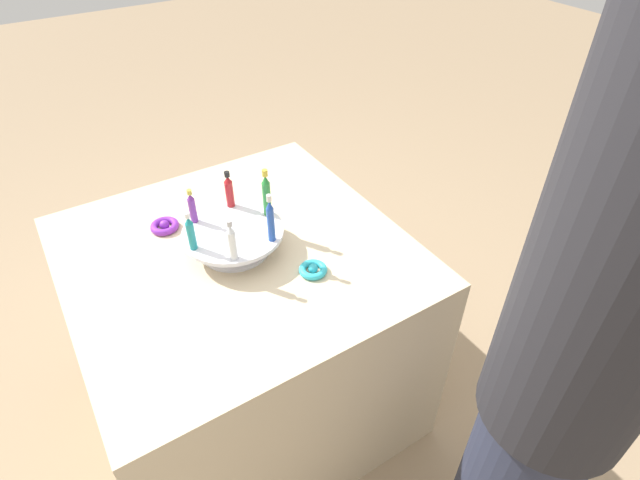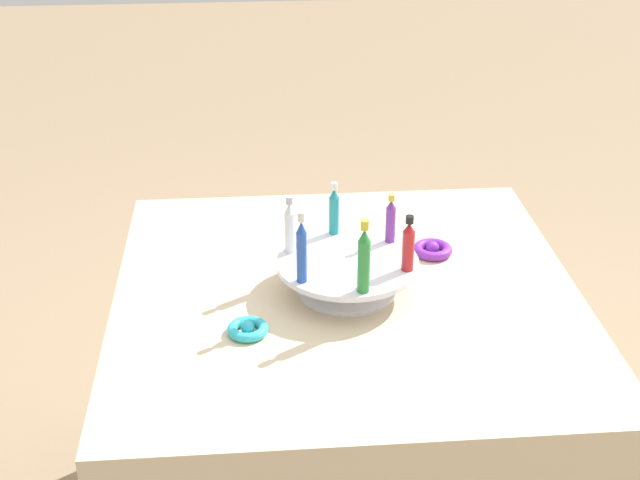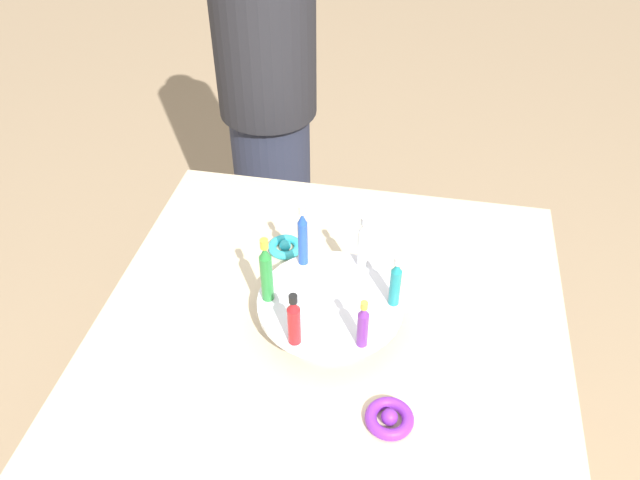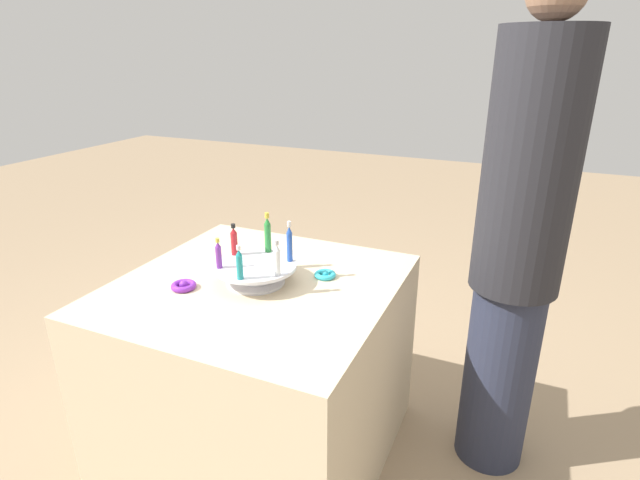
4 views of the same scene
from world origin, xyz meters
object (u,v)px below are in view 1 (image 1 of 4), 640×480
at_px(bottle_purple, 192,207).
at_px(bottle_green, 267,194).
at_px(display_stand, 234,238).
at_px(bottle_teal, 191,232).
at_px(bottle_blue, 271,220).
at_px(person_figure, 571,366).
at_px(ribbon_bow_teal, 313,269).
at_px(bottle_red, 229,190).
at_px(bottle_clear, 232,242).
at_px(ribbon_bow_purple, 165,226).

distance_m(bottle_purple, bottle_green, 0.22).
bearing_deg(display_stand, bottle_teal, 97.55).
xyz_separation_m(bottle_blue, person_figure, (-0.75, -0.27, 0.01)).
xyz_separation_m(bottle_green, person_figure, (-0.86, -0.22, 0.01)).
bearing_deg(ribbon_bow_teal, bottle_red, 16.46).
bearing_deg(bottle_clear, ribbon_bow_purple, 16.46).
relative_size(bottle_purple, bottle_blue, 0.73).
distance_m(bottle_teal, person_figure, 0.95).
bearing_deg(bottle_teal, display_stand, -82.45).
relative_size(display_stand, bottle_clear, 2.33).
relative_size(bottle_purple, person_figure, 0.06).
xyz_separation_m(bottle_purple, ribbon_bow_teal, (-0.31, -0.22, -0.11)).
bearing_deg(ribbon_bow_purple, bottle_purple, -148.44).
bearing_deg(bottle_clear, bottle_blue, -82.45).
relative_size(bottle_green, bottle_red, 1.27).
distance_m(bottle_clear, bottle_red, 0.25).
distance_m(bottle_teal, bottle_red, 0.22).
xyz_separation_m(display_stand, bottle_red, (0.12, -0.05, 0.08)).
distance_m(display_stand, bottle_blue, 0.16).
bearing_deg(ribbon_bow_teal, bottle_clear, 64.01).
relative_size(bottle_clear, bottle_blue, 0.84).
bearing_deg(ribbon_bow_purple, ribbon_bow_teal, -145.49).
height_order(bottle_clear, ribbon_bow_teal, bottle_clear).
bearing_deg(bottle_red, bottle_green, -142.45).
height_order(ribbon_bow_teal, ribbon_bow_purple, ribbon_bow_purple).
bearing_deg(bottle_red, ribbon_bow_teal, -163.54).
bearing_deg(bottle_clear, bottle_red, -22.45).
height_order(bottle_clear, bottle_red, bottle_clear).
height_order(bottle_purple, bottle_teal, bottle_teal).
xyz_separation_m(bottle_red, ribbon_bow_teal, (-0.32, -0.10, -0.12)).
xyz_separation_m(bottle_purple, bottle_teal, (-0.12, 0.05, 0.00)).
distance_m(bottle_green, bottle_red, 0.13).
bearing_deg(ribbon_bow_purple, bottle_clear, -163.54).
relative_size(bottle_blue, bottle_green, 0.99).
distance_m(display_stand, bottle_red, 0.15).
bearing_deg(bottle_teal, bottle_red, -52.45).
bearing_deg(bottle_clear, bottle_green, -52.45).
distance_m(ribbon_bow_teal, person_figure, 0.68).
xyz_separation_m(bottle_red, ribbon_bow_purple, (0.09, 0.19, -0.12)).
distance_m(bottle_red, ribbon_bow_teal, 0.36).
xyz_separation_m(bottle_purple, bottle_red, (0.02, -0.12, 0.00)).
bearing_deg(ribbon_bow_purple, bottle_green, -125.72).
distance_m(bottle_green, person_figure, 0.89).
bearing_deg(ribbon_bow_teal, bottle_teal, 54.28).
relative_size(bottle_blue, person_figure, 0.08).
distance_m(display_stand, person_figure, 0.92).
relative_size(bottle_purple, ribbon_bow_purple, 1.25).
bearing_deg(display_stand, bottle_blue, -142.45).
relative_size(ribbon_bow_teal, person_figure, 0.04).
distance_m(bottle_teal, ribbon_bow_teal, 0.35).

